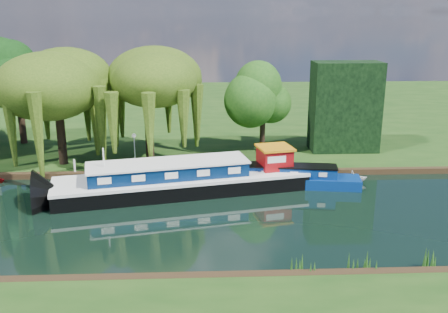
{
  "coord_description": "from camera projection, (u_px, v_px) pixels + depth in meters",
  "views": [
    {
      "loc": [
        6.19,
        -29.76,
        12.67
      ],
      "look_at": [
        7.67,
        4.1,
        2.8
      ],
      "focal_mm": 40.0,
      "sensor_mm": 36.0,
      "label": 1
    }
  ],
  "objects": [
    {
      "name": "tree_far_right",
      "position": [
        263.0,
        99.0,
        44.17
      ],
      "size": [
        4.26,
        4.26,
        6.97
      ],
      "color": "black",
      "rests_on": "far_bank"
    },
    {
      "name": "tree_far_mid",
      "position": [
        17.0,
        78.0,
        46.49
      ],
      "size": [
        5.58,
        5.58,
        9.14
      ],
      "color": "black",
      "rests_on": "far_bank"
    },
    {
      "name": "white_cruiser",
      "position": [
        353.0,
        183.0,
        38.27
      ],
      "size": [
        2.27,
        2.0,
        1.13
      ],
      "primitive_type": "imported",
      "rotation": [
        0.0,
        0.0,
        1.65
      ],
      "color": "silver",
      "rests_on": "ground"
    },
    {
      "name": "ground",
      "position": [
        107.0,
        218.0,
        31.83
      ],
      "size": [
        120.0,
        120.0,
        0.0
      ],
      "primitive_type": "plane",
      "color": "black"
    },
    {
      "name": "narrowboat",
      "position": [
        279.0,
        177.0,
        37.66
      ],
      "size": [
        12.14,
        3.74,
        1.75
      ],
      "rotation": [
        0.0,
        0.0,
        -0.15
      ],
      "color": "navy",
      "rests_on": "ground"
    },
    {
      "name": "lamppost",
      "position": [
        134.0,
        140.0,
        41.25
      ],
      "size": [
        0.36,
        0.36,
        2.56
      ],
      "color": "silver",
      "rests_on": "far_bank"
    },
    {
      "name": "reeds_near",
      "position": [
        218.0,
        266.0,
        24.7
      ],
      "size": [
        33.7,
        1.5,
        1.1
      ],
      "color": "#194B14",
      "rests_on": "ground"
    },
    {
      "name": "mooring_posts",
      "position": [
        119.0,
        165.0,
        39.6
      ],
      "size": [
        19.16,
        0.16,
        1.0
      ],
      "color": "silver",
      "rests_on": "far_bank"
    },
    {
      "name": "conifer_hedge",
      "position": [
        345.0,
        107.0,
        44.81
      ],
      "size": [
        6.0,
        3.0,
        8.0
      ],
      "primitive_type": "cube",
      "color": "black",
      "rests_on": "far_bank"
    },
    {
      "name": "far_bank",
      "position": [
        155.0,
        112.0,
        64.38
      ],
      "size": [
        120.0,
        52.0,
        0.45
      ],
      "primitive_type": "cube",
      "color": "#14370F",
      "rests_on": "ground"
    },
    {
      "name": "willow_left",
      "position": [
        57.0,
        86.0,
        39.89
      ],
      "size": [
        7.49,
        7.49,
        8.98
      ],
      "color": "black",
      "rests_on": "far_bank"
    },
    {
      "name": "dutch_barge",
      "position": [
        185.0,
        179.0,
        36.21
      ],
      "size": [
        18.73,
        7.87,
        3.86
      ],
      "rotation": [
        0.0,
        0.0,
        0.21
      ],
      "color": "black",
      "rests_on": "ground"
    },
    {
      "name": "willow_right",
      "position": [
        147.0,
        87.0,
        40.79
      ],
      "size": [
        7.08,
        7.08,
        8.63
      ],
      "color": "black",
      "rests_on": "far_bank"
    }
  ]
}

